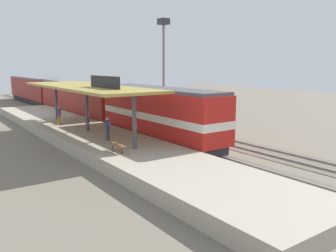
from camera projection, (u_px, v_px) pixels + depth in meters
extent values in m
plane|color=#706656|center=(153.00, 132.00, 33.82)|extent=(120.00, 120.00, 0.00)
cube|color=#5F5649|center=(135.00, 135.00, 32.67)|extent=(3.20, 110.00, 0.04)
cube|color=gray|center=(128.00, 135.00, 32.25)|extent=(0.10, 110.00, 0.16)
cube|color=gray|center=(141.00, 133.00, 33.07)|extent=(0.10, 110.00, 0.16)
cube|color=#5F5649|center=(175.00, 129.00, 35.29)|extent=(3.20, 110.00, 0.04)
cube|color=gray|center=(169.00, 130.00, 34.87)|extent=(0.10, 110.00, 0.16)
cube|color=gray|center=(180.00, 128.00, 35.69)|extent=(0.10, 110.00, 0.16)
cube|color=#A89E89|center=(88.00, 136.00, 29.98)|extent=(6.00, 44.00, 0.90)
cylinder|color=#47474C|center=(134.00, 122.00, 23.16)|extent=(0.28, 0.28, 3.60)
cylinder|color=#47474C|center=(87.00, 110.00, 29.59)|extent=(0.28, 0.28, 3.60)
cylinder|color=#47474C|center=(56.00, 102.00, 36.03)|extent=(0.28, 0.28, 3.60)
cube|color=#A38E3D|center=(86.00, 87.00, 29.27)|extent=(5.20, 18.00, 0.20)
cube|color=black|center=(104.00, 82.00, 26.28)|extent=(0.12, 4.80, 0.90)
cylinder|color=#333338|center=(122.00, 151.00, 21.95)|extent=(0.07, 0.07, 0.42)
cylinder|color=#333338|center=(113.00, 147.00, 23.00)|extent=(0.07, 0.07, 0.42)
cube|color=brown|center=(117.00, 145.00, 22.43)|extent=(0.44, 1.70, 0.08)
cube|color=#28282D|center=(159.00, 137.00, 29.30)|extent=(2.60, 13.60, 0.70)
cube|color=red|center=(159.00, 112.00, 28.94)|extent=(2.90, 14.40, 3.50)
cube|color=#4C4C51|center=(159.00, 89.00, 28.62)|extent=(2.78, 14.11, 0.24)
cube|color=silver|center=(159.00, 115.00, 28.98)|extent=(2.93, 14.43, 0.56)
cube|color=#28282D|center=(79.00, 113.00, 43.77)|extent=(2.60, 19.20, 0.70)
cube|color=maroon|center=(78.00, 97.00, 43.43)|extent=(2.90, 20.00, 3.30)
cube|color=slate|center=(77.00, 83.00, 43.12)|extent=(2.78, 19.60, 0.24)
cube|color=#28282D|center=(34.00, 100.00, 60.49)|extent=(2.60, 19.20, 0.70)
cube|color=maroon|center=(33.00, 88.00, 60.15)|extent=(2.90, 20.00, 3.30)
cube|color=slate|center=(32.00, 78.00, 59.85)|extent=(2.78, 19.60, 0.24)
cylinder|color=slate|center=(164.00, 73.00, 41.44)|extent=(0.28, 0.28, 11.00)
cube|color=#333338|center=(164.00, 22.00, 40.44)|extent=(1.10, 1.10, 0.70)
cylinder|color=olive|center=(59.00, 121.00, 32.59)|extent=(0.16, 0.16, 0.84)
cylinder|color=olive|center=(61.00, 120.00, 32.69)|extent=(0.16, 0.16, 0.84)
cylinder|color=#663375|center=(59.00, 113.00, 32.52)|extent=(0.34, 0.34, 0.64)
sphere|color=tan|center=(59.00, 108.00, 32.44)|extent=(0.23, 0.23, 0.23)
cylinder|color=#4C4C51|center=(107.00, 135.00, 25.89)|extent=(0.16, 0.16, 0.84)
cylinder|color=#4C4C51|center=(109.00, 135.00, 25.99)|extent=(0.16, 0.16, 0.84)
cylinder|color=navy|center=(107.00, 125.00, 25.81)|extent=(0.34, 0.34, 0.64)
sphere|color=tan|center=(107.00, 119.00, 25.74)|extent=(0.23, 0.23, 0.23)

